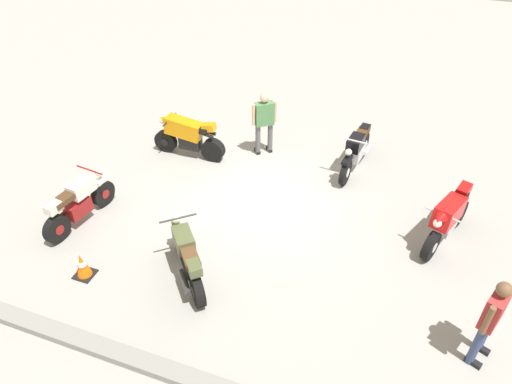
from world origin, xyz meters
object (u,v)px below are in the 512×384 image
(motorcycle_orange_sportbike, at_px, (188,136))
(person_in_red_shirt, at_px, (491,317))
(motorcycle_red_sportbike, at_px, (448,218))
(traffic_cone, at_px, (82,265))
(motorcycle_black_cruiser, at_px, (356,150))
(motorcycle_olive_vintage, at_px, (187,258))
(motorcycle_cream_vintage, at_px, (78,204))
(person_in_green_shirt, at_px, (264,120))

(motorcycle_orange_sportbike, relative_size, person_in_red_shirt, 1.16)
(motorcycle_red_sportbike, xyz_separation_m, traffic_cone, (6.34, 3.35, -0.33))
(motorcycle_black_cruiser, bearing_deg, motorcycle_olive_vintage, -18.25)
(motorcycle_orange_sportbike, height_order, person_in_red_shirt, person_in_red_shirt)
(motorcycle_cream_vintage, relative_size, person_in_green_shirt, 1.15)
(motorcycle_olive_vintage, height_order, motorcycle_red_sportbike, motorcycle_red_sportbike)
(traffic_cone, bearing_deg, person_in_red_shirt, -174.34)
(motorcycle_cream_vintage, distance_m, person_in_green_shirt, 4.87)
(motorcycle_orange_sportbike, distance_m, motorcycle_olive_vintage, 4.28)
(motorcycle_red_sportbike, height_order, traffic_cone, motorcycle_red_sportbike)
(motorcycle_red_sportbike, bearing_deg, person_in_green_shirt, -92.50)
(motorcycle_red_sportbike, bearing_deg, traffic_cone, -41.69)
(motorcycle_black_cruiser, distance_m, traffic_cone, 6.79)
(motorcycle_black_cruiser, height_order, motorcycle_red_sportbike, motorcycle_red_sportbike)
(person_in_red_shirt, xyz_separation_m, person_in_green_shirt, (5.16, -4.59, 0.01))
(motorcycle_black_cruiser, relative_size, motorcycle_red_sportbike, 1.10)
(motorcycle_black_cruiser, distance_m, motorcycle_red_sportbike, 2.98)
(person_in_green_shirt, bearing_deg, motorcycle_black_cruiser, -125.89)
(motorcycle_black_cruiser, height_order, person_in_red_shirt, person_in_red_shirt)
(motorcycle_olive_vintage, bearing_deg, motorcycle_black_cruiser, -66.68)
(person_in_red_shirt, bearing_deg, motorcycle_black_cruiser, 143.87)
(motorcycle_black_cruiser, height_order, motorcycle_olive_vintage, motorcycle_black_cruiser)
(motorcycle_cream_vintage, bearing_deg, person_in_green_shirt, -27.54)
(motorcycle_black_cruiser, xyz_separation_m, motorcycle_red_sportbike, (-2.19, 2.02, 0.07))
(motorcycle_olive_vintage, relative_size, motorcycle_cream_vintage, 0.81)
(person_in_red_shirt, bearing_deg, motorcycle_olive_vintage, -156.52)
(motorcycle_cream_vintage, xyz_separation_m, person_in_red_shirt, (-7.94, 0.62, 0.47))
(motorcycle_olive_vintage, relative_size, traffic_cone, 2.98)
(motorcycle_red_sportbike, xyz_separation_m, person_in_green_shirt, (4.56, -1.93, 0.38))
(motorcycle_orange_sportbike, relative_size, motorcycle_olive_vintage, 1.24)
(motorcycle_red_sportbike, distance_m, person_in_red_shirt, 2.75)
(motorcycle_orange_sportbike, height_order, motorcycle_red_sportbike, same)
(person_in_red_shirt, bearing_deg, person_in_green_shirt, 161.43)
(motorcycle_cream_vintage, distance_m, motorcycle_red_sportbike, 7.62)
(motorcycle_olive_vintage, bearing_deg, person_in_red_shirt, -130.59)
(motorcycle_orange_sportbike, relative_size, motorcycle_cream_vintage, 1.00)
(motorcycle_black_cruiser, xyz_separation_m, person_in_red_shirt, (-2.79, 4.68, 0.44))
(person_in_red_shirt, height_order, person_in_green_shirt, person_in_green_shirt)
(motorcycle_olive_vintage, bearing_deg, motorcycle_orange_sportbike, -14.57)
(motorcycle_orange_sportbike, bearing_deg, motorcycle_cream_vintage, 72.01)
(motorcycle_orange_sportbike, distance_m, motorcycle_red_sportbike, 6.46)
(motorcycle_olive_vintage, xyz_separation_m, person_in_green_shirt, (0.11, -4.63, 0.49))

